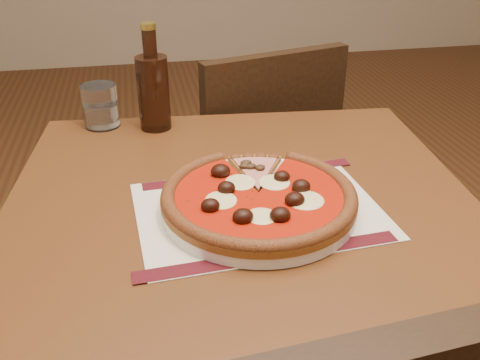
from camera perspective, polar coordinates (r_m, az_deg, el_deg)
name	(u,v)px	position (r m, az deg, el deg)	size (l,w,h in m)	color
table	(242,250)	(0.96, 0.23, -7.44)	(0.87, 0.87, 0.75)	#5D3016
chair_far	(255,169)	(1.57, 1.65, 1.14)	(0.50, 0.50, 0.86)	black
placemat	(259,210)	(0.88, 1.99, -3.25)	(0.39, 0.28, 0.00)	silver
plate	(259,205)	(0.88, 2.00, -2.70)	(0.32, 0.32, 0.02)	white
pizza	(259,195)	(0.86, 2.03, -1.58)	(0.32, 0.32, 0.04)	#A06926
ham_slice	(261,172)	(0.94, 2.30, 0.84)	(0.10, 0.14, 0.02)	#A06926
water_glass	(100,106)	(1.22, -14.66, 7.65)	(0.08, 0.08, 0.09)	white
bottle	(153,89)	(1.18, -9.24, 9.56)	(0.07, 0.07, 0.23)	black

